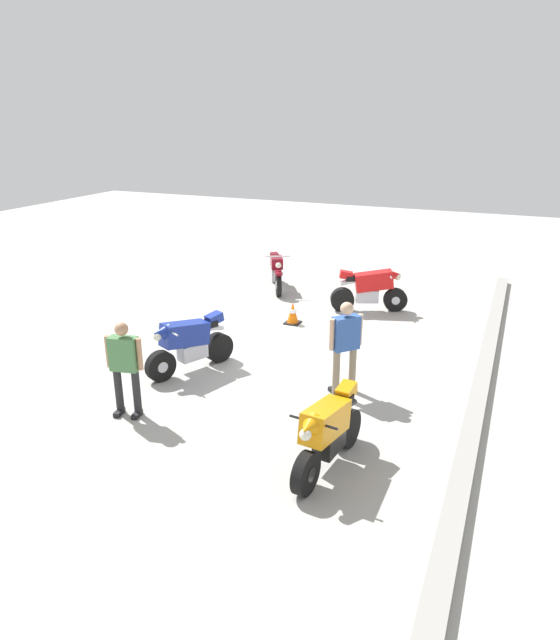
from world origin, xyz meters
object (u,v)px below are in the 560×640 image
object	(u,v)px
motorcycle_blue_sportbike	(189,343)
motorcycle_orange_sportbike	(328,431)
motorcycle_red_sportbike	(370,289)
person_in_green_shirt	(125,363)
motorcycle_maroon_cruiser	(276,271)
traffic_cone	(293,313)
person_in_blue_shirt	(345,342)

from	to	relation	value
motorcycle_blue_sportbike	motorcycle_orange_sportbike	size ratio (longest dim) A/B	0.95
motorcycle_red_sportbike	person_in_green_shirt	xyz separation A→B (m)	(6.81, -2.34, 0.34)
motorcycle_maroon_cruiser	person_in_green_shirt	distance (m)	7.73
motorcycle_blue_sportbike	traffic_cone	distance (m)	3.41
motorcycle_maroon_cruiser	motorcycle_blue_sportbike	size ratio (longest dim) A/B	1.02
motorcycle_orange_sportbike	traffic_cone	xyz separation A→B (m)	(-5.35, -2.67, -0.33)
motorcycle_orange_sportbike	person_in_blue_shirt	world-z (taller)	person_in_blue_shirt
person_in_blue_shirt	person_in_green_shirt	size ratio (longest dim) A/B	1.05
person_in_blue_shirt	traffic_cone	xyz separation A→B (m)	(-3.02, -2.20, -0.73)
motorcycle_red_sportbike	motorcycle_orange_sportbike	xyz separation A→B (m)	(6.98, 1.22, 0.00)
person_in_blue_shirt	traffic_cone	distance (m)	3.80
motorcycle_maroon_cruiser	motorcycle_blue_sportbike	distance (m)	5.84
person_in_green_shirt	traffic_cone	xyz separation A→B (m)	(-5.18, 0.89, -0.67)
motorcycle_blue_sportbike	person_in_blue_shirt	distance (m)	3.09
motorcycle_maroon_cruiser	motorcycle_blue_sportbike	xyz separation A→B (m)	(5.80, 0.67, 0.07)
motorcycle_blue_sportbike	traffic_cone	bearing A→B (deg)	-169.96
motorcycle_maroon_cruiser	person_in_blue_shirt	distance (m)	6.68
motorcycle_blue_sportbike	person_in_blue_shirt	world-z (taller)	person_in_blue_shirt
motorcycle_blue_sportbike	traffic_cone	size ratio (longest dim) A/B	3.50
motorcycle_red_sportbike	person_in_blue_shirt	world-z (taller)	person_in_blue_shirt
motorcycle_maroon_cruiser	motorcycle_red_sportbike	size ratio (longest dim) A/B	1.01
person_in_green_shirt	motorcycle_maroon_cruiser	bearing A→B (deg)	173.72
motorcycle_orange_sportbike	person_in_green_shirt	distance (m)	3.58
motorcycle_orange_sportbike	traffic_cone	distance (m)	5.99
person_in_green_shirt	traffic_cone	world-z (taller)	person_in_green_shirt
motorcycle_blue_sportbike	traffic_cone	xyz separation A→B (m)	(-3.29, 0.85, -0.33)
motorcycle_blue_sportbike	motorcycle_red_sportbike	distance (m)	5.42
motorcycle_orange_sportbike	person_in_blue_shirt	bearing A→B (deg)	-161.92
motorcycle_maroon_cruiser	motorcycle_blue_sportbike	world-z (taller)	motorcycle_blue_sportbike
motorcycle_maroon_cruiser	traffic_cone	xyz separation A→B (m)	(2.52, 1.52, -0.26)
motorcycle_blue_sportbike	motorcycle_orange_sportbike	xyz separation A→B (m)	(2.06, 3.51, 0.00)
motorcycle_orange_sportbike	person_in_blue_shirt	distance (m)	2.41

